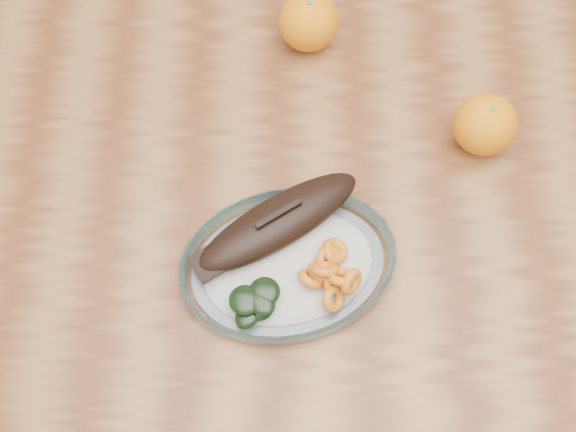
{
  "coord_description": "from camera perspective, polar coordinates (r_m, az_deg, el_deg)",
  "views": [
    {
      "loc": [
        -0.09,
        -0.35,
        1.56
      ],
      "look_at": [
        -0.09,
        -0.01,
        0.77
      ],
      "focal_mm": 45.0,
      "sensor_mm": 36.0,
      "label": 1
    }
  ],
  "objects": [
    {
      "name": "ground",
      "position": [
        1.61,
        3.3,
        -10.48
      ],
      "size": [
        3.0,
        3.0,
        0.0
      ],
      "primitive_type": "plane",
      "color": "slate",
      "rests_on": "ground"
    },
    {
      "name": "dining_table",
      "position": [
        0.98,
        5.31,
        -2.13
      ],
      "size": [
        1.2,
        0.8,
        0.75
      ],
      "color": "#613017",
      "rests_on": "ground"
    },
    {
      "name": "orange_left",
      "position": [
        0.99,
        1.64,
        15.1
      ],
      "size": [
        0.08,
        0.08,
        0.08
      ],
      "primitive_type": "sphere",
      "color": "#E16104",
      "rests_on": "dining_table"
    },
    {
      "name": "plated_meal",
      "position": [
        0.84,
        -0.02,
        -3.65
      ],
      "size": [
        0.55,
        0.55,
        0.08
      ],
      "rotation": [
        0.0,
        0.0,
        0.22
      ],
      "color": "white",
      "rests_on": "dining_table"
    },
    {
      "name": "orange_right",
      "position": [
        0.93,
        15.29,
        6.99
      ],
      "size": [
        0.08,
        0.08,
        0.08
      ],
      "primitive_type": "sphere",
      "color": "#E16104",
      "rests_on": "dining_table"
    }
  ]
}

